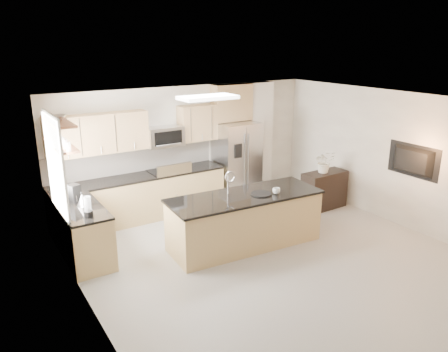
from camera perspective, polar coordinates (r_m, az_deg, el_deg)
floor at (r=7.42m, az=7.17°, el=-11.06°), size 6.50×6.50×0.00m
ceiling at (r=6.59m, az=8.02°, el=9.24°), size 6.00×6.50×0.02m
wall_back at (r=9.52m, az=-4.93°, el=3.86°), size 6.00×0.02×2.60m
wall_left at (r=5.60m, az=-17.10°, el=-6.74°), size 0.02×6.50×2.60m
wall_right at (r=9.04m, az=22.45°, el=1.86°), size 0.02×6.50×2.60m
back_counter at (r=9.00m, az=-10.80°, el=-2.70°), size 3.55×0.66×1.44m
left_counter at (r=7.65m, az=-17.95°, el=-7.05°), size 0.66×1.50×0.92m
range at (r=9.22m, az=-7.17°, el=-2.04°), size 0.76×0.64×1.14m
upper_cabinets at (r=8.75m, az=-12.15°, el=5.86°), size 3.50×0.33×0.75m
microwave at (r=9.01m, az=-7.79°, el=5.15°), size 0.76×0.40×0.40m
refrigerator at (r=9.83m, az=1.64°, el=1.88°), size 0.92×0.78×1.78m
partition_column at (r=10.33m, az=4.49°, el=4.95°), size 0.60×0.30×2.60m
window at (r=7.20m, az=-21.13°, el=1.18°), size 0.04×1.15×1.65m
shelf_lower at (r=7.25m, az=-20.57°, el=3.80°), size 0.30×1.20×0.04m
shelf_upper at (r=7.18m, az=-20.88°, el=6.67°), size 0.30×1.20×0.04m
ceiling_fixture at (r=7.68m, az=-2.12°, el=10.22°), size 1.00×0.50×0.06m
island at (r=7.74m, az=2.72°, el=-5.76°), size 2.79×1.16×1.37m
credenza at (r=9.69m, az=12.93°, el=-1.80°), size 1.02×0.45×0.81m
cup at (r=7.66m, az=6.84°, el=-1.94°), size 0.17×0.17×0.11m
platter at (r=7.62m, az=4.87°, el=-2.34°), size 0.46×0.46×0.02m
blender at (r=6.97m, az=-17.35°, el=-4.04°), size 0.14×0.14×0.33m
kettle at (r=7.47m, az=-18.02°, el=-2.97°), size 0.19×0.19×0.24m
coffee_maker at (r=7.68m, az=-19.03°, el=-2.20°), size 0.23×0.25×0.31m
bowl at (r=7.23m, az=-21.04°, el=7.21°), size 0.47×0.47×0.09m
flower_vase at (r=9.45m, az=13.04°, el=2.52°), size 0.81×0.77×0.71m
television at (r=8.85m, az=23.18°, el=1.79°), size 0.14×1.08×0.62m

